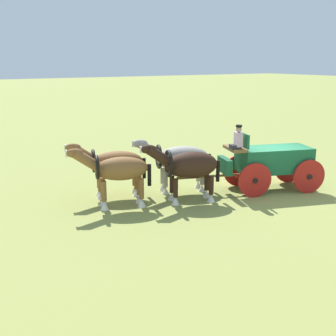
{
  "coord_description": "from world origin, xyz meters",
  "views": [
    {
      "loc": [
        12.58,
        11.93,
        5.17
      ],
      "look_at": [
        4.24,
        -1.28,
        1.2
      ],
      "focal_mm": 45.8,
      "sensor_mm": 36.0,
      "label": 1
    }
  ],
  "objects_px": {
    "show_wagon": "(270,161)",
    "draft_horse_rear_near": "(188,166)",
    "draft_horse_rear_off": "(179,159)",
    "draft_horse_lead_near": "(117,171)",
    "draft_horse_lead_off": "(113,164)"
  },
  "relations": [
    {
      "from": "show_wagon",
      "to": "draft_horse_rear_near",
      "type": "bearing_deg",
      "value": -8.72
    },
    {
      "from": "show_wagon",
      "to": "draft_horse_rear_near",
      "type": "height_order",
      "value": "show_wagon"
    },
    {
      "from": "show_wagon",
      "to": "draft_horse_rear_off",
      "type": "relative_size",
      "value": 1.88
    },
    {
      "from": "draft_horse_rear_near",
      "to": "draft_horse_lead_near",
      "type": "bearing_deg",
      "value": -18.8
    },
    {
      "from": "draft_horse_rear_off",
      "to": "show_wagon",
      "type": "bearing_deg",
      "value": 150.99
    },
    {
      "from": "draft_horse_rear_near",
      "to": "draft_horse_rear_off",
      "type": "xyz_separation_m",
      "value": [
        -0.41,
        -1.23,
        -0.03
      ]
    },
    {
      "from": "draft_horse_rear_off",
      "to": "draft_horse_lead_near",
      "type": "distance_m",
      "value": 2.92
    },
    {
      "from": "draft_horse_lead_near",
      "to": "draft_horse_rear_off",
      "type": "bearing_deg",
      "value": -172.39
    },
    {
      "from": "show_wagon",
      "to": "draft_horse_lead_near",
      "type": "xyz_separation_m",
      "value": [
        6.13,
        -1.4,
        0.13
      ]
    },
    {
      "from": "draft_horse_lead_near",
      "to": "draft_horse_lead_off",
      "type": "xyz_separation_m",
      "value": [
        -0.42,
        -1.23,
        -0.05
      ]
    },
    {
      "from": "draft_horse_rear_off",
      "to": "draft_horse_lead_off",
      "type": "bearing_deg",
      "value": -18.8
    },
    {
      "from": "draft_horse_lead_near",
      "to": "draft_horse_rear_near",
      "type": "bearing_deg",
      "value": 161.2
    },
    {
      "from": "draft_horse_rear_off",
      "to": "draft_horse_lead_off",
      "type": "distance_m",
      "value": 2.61
    },
    {
      "from": "draft_horse_lead_near",
      "to": "draft_horse_lead_off",
      "type": "height_order",
      "value": "draft_horse_lead_near"
    },
    {
      "from": "draft_horse_rear_off",
      "to": "draft_horse_lead_off",
      "type": "relative_size",
      "value": 1.05
    }
  ]
}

